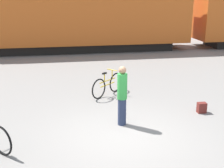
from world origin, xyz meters
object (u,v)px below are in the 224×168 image
Objects in this scene: freight_train at (83,7)px; person_in_green at (122,95)px; backpack at (202,108)px; bicycle_yellow at (108,85)px.

person_in_green is at bearing -89.54° from freight_train.
freight_train is 11.95m from backpack.
backpack is at bearing -39.43° from bicycle_yellow.
person_in_green is at bearing -170.38° from backpack.
backpack is (2.75, -2.26, -0.23)m from bicycle_yellow.
person_in_green is 2.89m from backpack.
backpack is (2.75, 0.47, -0.75)m from person_in_green.
person_in_green is 5.25× the size of backpack.
freight_train is 11.92m from person_in_green.
freight_train reaches higher than backpack.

